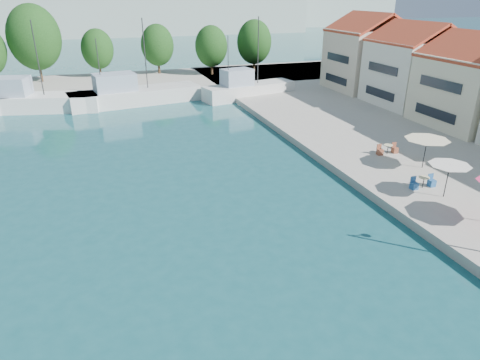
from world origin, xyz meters
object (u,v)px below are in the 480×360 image
object	(u,v)px
umbrella_white	(449,169)
trawler_03	(132,95)
trawler_04	(247,90)
trawler_02	(28,101)
umbrella_cream	(427,143)

from	to	relation	value
umbrella_white	trawler_03	bearing A→B (deg)	115.15
trawler_03	trawler_04	bearing A→B (deg)	-15.44
trawler_02	trawler_03	size ratio (longest dim) A/B	1.00
trawler_03	umbrella_white	distance (m)	37.47
trawler_02	trawler_03	world-z (taller)	same
trawler_02	umbrella_white	world-z (taller)	trawler_02
trawler_04	umbrella_cream	size ratio (longest dim) A/B	3.96
umbrella_cream	trawler_03	bearing A→B (deg)	121.48
umbrella_white	umbrella_cream	bearing A→B (deg)	64.75
umbrella_cream	umbrella_white	bearing A→B (deg)	-115.25
trawler_02	umbrella_cream	bearing A→B (deg)	-32.65
trawler_02	umbrella_cream	xyz separation A→B (m)	(29.67, -29.96, 1.47)
trawler_02	umbrella_white	size ratio (longest dim) A/B	6.26
trawler_03	trawler_04	world-z (taller)	same
trawler_02	trawler_03	xyz separation A→B (m)	(11.66, -0.54, -0.00)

